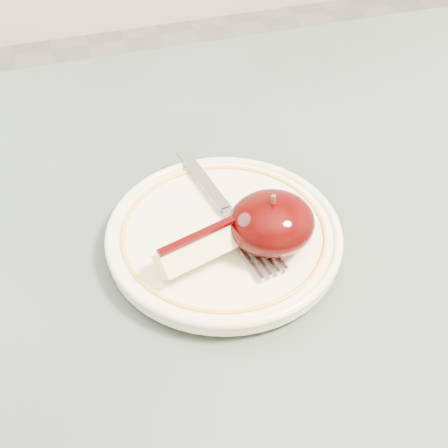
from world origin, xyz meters
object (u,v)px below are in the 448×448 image
object	(u,v)px
table	(259,356)
apple_half	(272,223)
plate	(224,235)
fork	(226,210)

from	to	relation	value
table	apple_half	size ratio (longest dim) A/B	11.78
apple_half	plate	bearing A→B (deg)	146.47
fork	plate	bearing A→B (deg)	147.33
table	fork	distance (m)	0.14
table	fork	world-z (taller)	fork
table	fork	xyz separation A→B (m)	(-0.01, 0.09, 0.11)
apple_half	fork	bearing A→B (deg)	120.97
plate	fork	xyz separation A→B (m)	(0.01, 0.02, 0.01)
fork	table	bearing A→B (deg)	172.83
table	plate	size ratio (longest dim) A/B	4.15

